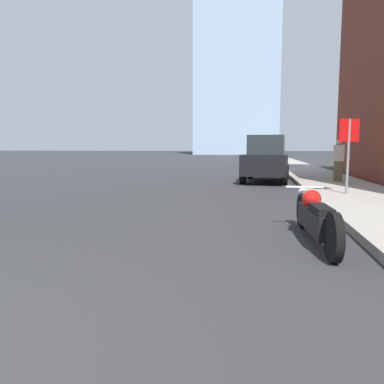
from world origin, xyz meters
The scene contains 8 objects.
sidewalk centered at (5.55, 40.00, 0.07)m, with size 2.60×240.00×0.15m.
distant_tower centered at (-1.90, 87.86, 26.97)m, with size 18.21×18.21×53.94m.
motorcycle centered at (3.62, 4.51, 0.37)m, with size 0.62×2.64×0.75m.
parked_car_black centered at (3.14, 14.59, 0.93)m, with size 2.09×4.26×1.90m.
parked_car_blue centered at (3.24, 25.30, 0.83)m, with size 1.85×4.08×1.69m.
parked_car_white centered at (2.96, 37.45, 0.82)m, with size 2.12×4.03×1.63m.
stop_sign centered at (5.17, 9.50, 1.53)m, with size 0.57×0.26×2.01m.
pedestrian centered at (5.75, 13.53, 0.95)m, with size 0.36×0.22×1.57m.
Camera 1 is at (2.76, -1.18, 1.38)m, focal length 35.00 mm.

